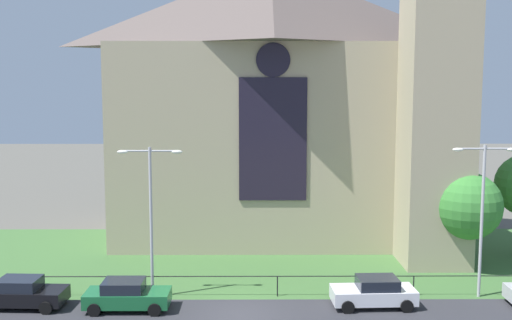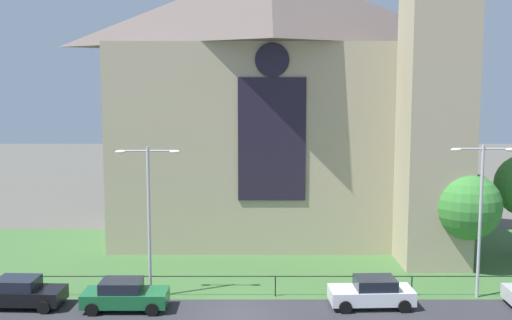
# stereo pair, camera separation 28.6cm
# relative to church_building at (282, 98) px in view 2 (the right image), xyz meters

# --- Properties ---
(ground) EXTENTS (160.00, 160.00, 0.00)m
(ground) POSITION_rel_church_building_xyz_m (-2.62, -5.96, -10.27)
(ground) COLOR #56544C
(grass_verge) EXTENTS (120.00, 20.00, 0.01)m
(grass_verge) POSITION_rel_church_building_xyz_m (-2.62, -7.96, -10.27)
(grass_verge) COLOR #3D6633
(grass_verge) RESTS_ON ground
(church_building) EXTENTS (23.20, 16.20, 26.00)m
(church_building) POSITION_rel_church_building_xyz_m (0.00, 0.00, 0.00)
(church_building) COLOR tan
(church_building) RESTS_ON ground
(iron_railing) EXTENTS (29.12, 0.07, 1.13)m
(iron_railing) POSITION_rel_church_building_xyz_m (-0.77, -13.46, -9.31)
(iron_railing) COLOR black
(iron_railing) RESTS_ON ground
(tree_right_near) EXTENTS (4.08, 4.08, 6.00)m
(tree_right_near) POSITION_rel_church_building_xyz_m (10.90, -8.79, -6.34)
(tree_right_near) COLOR brown
(tree_right_near) RESTS_ON ground
(streetlamp_near) EXTENTS (3.37, 0.26, 8.01)m
(streetlamp_near) POSITION_rel_church_building_xyz_m (-7.40, -13.56, -5.16)
(streetlamp_near) COLOR #B2B2B7
(streetlamp_near) RESTS_ON ground
(streetlamp_far) EXTENTS (3.37, 0.26, 8.12)m
(streetlamp_far) POSITION_rel_church_building_xyz_m (9.94, -13.56, -5.10)
(streetlamp_far) COLOR #B2B2B7
(streetlamp_far) RESTS_ON ground
(parked_car_black) EXTENTS (4.28, 2.18, 1.51)m
(parked_car_black) POSITION_rel_church_building_xyz_m (-13.72, -15.02, -9.53)
(parked_car_black) COLOR black
(parked_car_black) RESTS_ON ground
(parked_car_green) EXTENTS (4.20, 2.02, 1.51)m
(parked_car_green) POSITION_rel_church_building_xyz_m (-8.39, -15.37, -9.53)
(parked_car_green) COLOR #196033
(parked_car_green) RESTS_ON ground
(parked_car_white) EXTENTS (4.27, 2.17, 1.51)m
(parked_car_white) POSITION_rel_church_building_xyz_m (4.08, -14.99, -9.53)
(parked_car_white) COLOR silver
(parked_car_white) RESTS_ON ground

